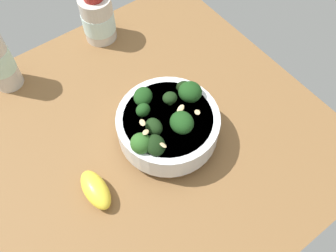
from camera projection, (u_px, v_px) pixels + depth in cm
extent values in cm
cube|color=brown|center=(146.00, 137.00, 72.71)|extent=(68.50, 68.50, 3.92)
cylinder|color=white|center=(168.00, 135.00, 69.69)|extent=(10.51, 10.51, 1.73)
cylinder|color=white|center=(168.00, 125.00, 66.75)|extent=(19.11, 19.11, 5.20)
cylinder|color=silver|center=(168.00, 119.00, 64.89)|extent=(16.50, 16.50, 0.80)
cylinder|color=#2F662B|center=(181.00, 128.00, 63.74)|extent=(2.19, 2.08, 1.60)
ellipsoid|color=#194216|center=(182.00, 123.00, 62.11)|extent=(5.08, 5.55, 5.55)
cylinder|color=#2F662B|center=(185.00, 93.00, 69.17)|extent=(1.43, 1.42, 1.74)
ellipsoid|color=black|center=(185.00, 88.00, 67.89)|extent=(3.96, 4.42, 3.63)
cylinder|color=#3C7A32|center=(154.00, 131.00, 63.75)|extent=(1.47, 1.56, 1.15)
ellipsoid|color=black|center=(154.00, 127.00, 62.55)|extent=(3.52, 3.89, 3.51)
cylinder|color=#589D47|center=(170.00, 103.00, 66.66)|extent=(1.60, 1.67, 1.94)
ellipsoid|color=black|center=(170.00, 98.00, 65.26)|extent=(3.26, 3.54, 3.32)
cylinder|color=#3C7A32|center=(190.00, 98.00, 67.73)|extent=(1.64, 1.54, 1.64)
ellipsoid|color=#194216|center=(190.00, 92.00, 66.22)|extent=(6.66, 6.52, 4.30)
cylinder|color=#589D47|center=(144.00, 114.00, 65.68)|extent=(1.34, 1.43, 0.99)
ellipsoid|color=#194216|center=(144.00, 110.00, 64.64)|extent=(3.47, 3.61, 3.67)
cylinder|color=#589D47|center=(143.00, 101.00, 67.54)|extent=(1.50, 1.57, 1.36)
ellipsoid|color=#194216|center=(143.00, 97.00, 66.25)|extent=(5.37, 5.40, 3.78)
cylinder|color=#2F662B|center=(156.00, 150.00, 61.98)|extent=(1.90, 1.76, 1.56)
ellipsoid|color=black|center=(155.00, 145.00, 60.61)|extent=(4.68, 4.97, 4.47)
cylinder|color=#589D47|center=(142.00, 149.00, 62.42)|extent=(2.29, 2.26, 1.67)
ellipsoid|color=#2D6023|center=(141.00, 143.00, 60.74)|extent=(4.88, 5.23, 4.20)
ellipsoid|color=#DBBC84|center=(146.00, 132.00, 59.95)|extent=(2.00, 1.85, 1.08)
ellipsoid|color=#DBBC84|center=(197.00, 112.00, 64.05)|extent=(1.65, 1.98, 1.14)
ellipsoid|color=#DBBC84|center=(142.00, 123.00, 60.52)|extent=(1.57, 2.06, 0.90)
ellipsoid|color=#DBBC84|center=(163.00, 145.00, 59.55)|extent=(1.18, 2.01, 1.37)
ellipsoid|color=#DBBC84|center=(181.00, 109.00, 63.07)|extent=(2.04, 1.50, 1.07)
ellipsoid|color=yellow|center=(96.00, 190.00, 62.59)|extent=(4.43, 8.45, 3.64)
cylinder|color=beige|center=(98.00, 18.00, 80.63)|extent=(7.29, 7.29, 10.83)
cylinder|color=silver|center=(98.00, 21.00, 81.22)|extent=(7.44, 7.44, 4.57)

